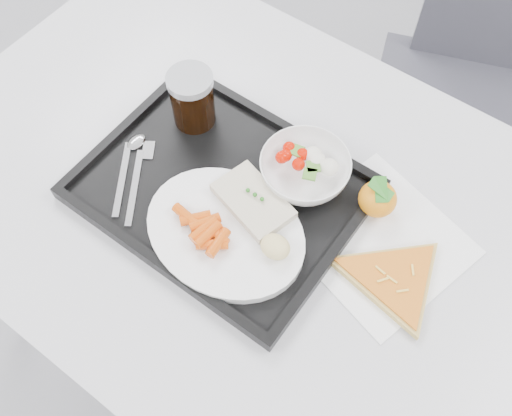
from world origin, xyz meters
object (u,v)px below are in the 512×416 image
(salad_bowl, at_px, (305,169))
(pizza_slice, at_px, (393,279))
(tangerine, at_px, (378,199))
(cola_glass, at_px, (192,98))
(dinner_plate, at_px, (225,232))
(table, at_px, (252,214))
(tray, at_px, (222,191))
(chair, at_px, (480,68))

(salad_bowl, bearing_deg, pizza_slice, -18.45)
(pizza_slice, bearing_deg, tangerine, 132.71)
(cola_glass, bearing_deg, dinner_plate, -39.21)
(table, relative_size, pizza_slice, 4.38)
(salad_bowl, relative_size, tangerine, 2.04)
(tray, xyz_separation_m, tangerine, (0.23, 0.13, 0.03))
(tray, relative_size, dinner_plate, 1.67)
(salad_bowl, height_order, tangerine, tangerine)
(salad_bowl, bearing_deg, dinner_plate, -103.69)
(table, bearing_deg, cola_glass, 159.86)
(cola_glass, height_order, pizza_slice, cola_glass)
(cola_glass, height_order, tangerine, cola_glass)
(cola_glass, bearing_deg, pizza_slice, -7.76)
(pizza_slice, bearing_deg, salad_bowl, 161.55)
(chair, height_order, pizza_slice, chair)
(salad_bowl, xyz_separation_m, pizza_slice, (0.22, -0.07, -0.03))
(dinner_plate, distance_m, cola_glass, 0.25)
(chair, distance_m, dinner_plate, 0.87)
(chair, distance_m, tangerine, 0.68)
(table, height_order, pizza_slice, pizza_slice)
(chair, distance_m, cola_glass, 0.80)
(table, height_order, tangerine, tangerine)
(pizza_slice, bearing_deg, tray, -174.67)
(table, distance_m, pizza_slice, 0.28)
(dinner_plate, bearing_deg, pizza_slice, 20.21)
(chair, bearing_deg, tangerine, -88.06)
(cola_glass, bearing_deg, table, -20.14)
(salad_bowl, relative_size, pizza_slice, 0.56)
(chair, xyz_separation_m, tray, (-0.20, -0.76, 0.22))
(table, xyz_separation_m, chair, (0.16, 0.73, -0.15))
(chair, relative_size, cola_glass, 8.61)
(pizza_slice, bearing_deg, chair, 98.62)
(cola_glass, relative_size, tangerine, 1.45)
(cola_glass, bearing_deg, chair, 63.25)
(table, relative_size, tangerine, 16.06)
(tangerine, distance_m, pizza_slice, 0.13)
(tangerine, xyz_separation_m, pizza_slice, (0.09, -0.10, -0.02))
(table, relative_size, cola_glass, 11.11)
(salad_bowl, distance_m, cola_glass, 0.23)
(tray, distance_m, salad_bowl, 0.14)
(chair, xyz_separation_m, cola_glass, (-0.34, -0.67, 0.28))
(tangerine, bearing_deg, dinner_plate, -131.29)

